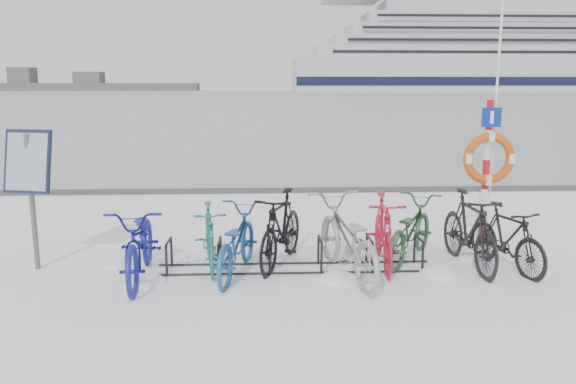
% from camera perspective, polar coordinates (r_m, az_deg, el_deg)
% --- Properties ---
extents(ground, '(900.00, 900.00, 0.00)m').
position_cam_1_polar(ground, '(8.19, 0.71, -7.84)').
color(ground, white).
rests_on(ground, ground).
extents(ice_sheet, '(400.00, 298.00, 0.02)m').
position_cam_1_polar(ice_sheet, '(162.77, -2.52, 9.90)').
color(ice_sheet, '#949FA8').
rests_on(ice_sheet, ground).
extents(quay_edge, '(400.00, 0.25, 0.10)m').
position_cam_1_polar(quay_edge, '(13.89, -0.71, 0.16)').
color(quay_edge, '#3F3F42').
rests_on(quay_edge, ground).
extents(bike_rack, '(4.00, 0.48, 0.46)m').
position_cam_1_polar(bike_rack, '(8.13, 0.72, -6.64)').
color(bike_rack, black).
rests_on(bike_rack, ground).
extents(info_board, '(0.71, 0.39, 2.02)m').
position_cam_1_polar(info_board, '(8.64, -24.85, 2.04)').
color(info_board, '#595B5E').
rests_on(info_board, ground).
extents(lifebuoy_station, '(0.84, 0.23, 4.35)m').
position_cam_1_polar(lifebuoy_station, '(9.54, 19.71, 3.19)').
color(lifebuoy_station, red).
rests_on(lifebuoy_station, ground).
extents(cruise_ferry, '(134.35, 25.35, 44.14)m').
position_cam_1_polar(cruise_ferry, '(214.81, 19.06, 12.76)').
color(cruise_ferry, silver).
rests_on(cruise_ferry, ground).
extents(bike_0, '(0.86, 2.11, 1.08)m').
position_cam_1_polar(bike_0, '(7.96, -14.72, -4.68)').
color(bike_0, navy).
rests_on(bike_0, ground).
extents(bike_1, '(0.66, 1.63, 0.95)m').
position_cam_1_polar(bike_1, '(8.26, -7.99, -4.33)').
color(bike_1, '#1F6B63').
rests_on(bike_1, ground).
extents(bike_2, '(1.03, 1.99, 0.99)m').
position_cam_1_polar(bike_2, '(7.92, -5.33, -4.78)').
color(bike_2, '#1C518F').
rests_on(bike_2, ground).
extents(bike_3, '(1.13, 1.95, 1.13)m').
position_cam_1_polar(bike_3, '(8.29, -0.71, -3.53)').
color(bike_3, black).
rests_on(bike_3, ground).
extents(bike_4, '(1.20, 2.27, 1.13)m').
position_cam_1_polar(bike_4, '(7.81, 5.94, -4.48)').
color(bike_4, '#94969B').
rests_on(bike_4, ground).
extents(bike_5, '(0.66, 1.84, 1.09)m').
position_cam_1_polar(bike_5, '(8.33, 9.65, -3.78)').
color(bike_5, '#B6182F').
rests_on(bike_5, ground).
extents(bike_6, '(1.55, 1.94, 0.99)m').
position_cam_1_polar(bike_6, '(8.72, 12.29, -3.54)').
color(bike_6, '#295534').
rests_on(bike_6, ground).
extents(bike_7, '(0.64, 1.93, 1.14)m').
position_cam_1_polar(bike_7, '(8.59, 17.94, -3.53)').
color(bike_7, black).
rests_on(bike_7, ground).
extents(bike_8, '(0.89, 1.68, 0.97)m').
position_cam_1_polar(bike_8, '(8.68, 21.34, -4.18)').
color(bike_8, black).
rests_on(bike_8, ground).
extents(snow_drifts, '(5.78, 1.52, 0.20)m').
position_cam_1_polar(snow_drifts, '(7.99, 2.70, -8.34)').
color(snow_drifts, white).
rests_on(snow_drifts, ground).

